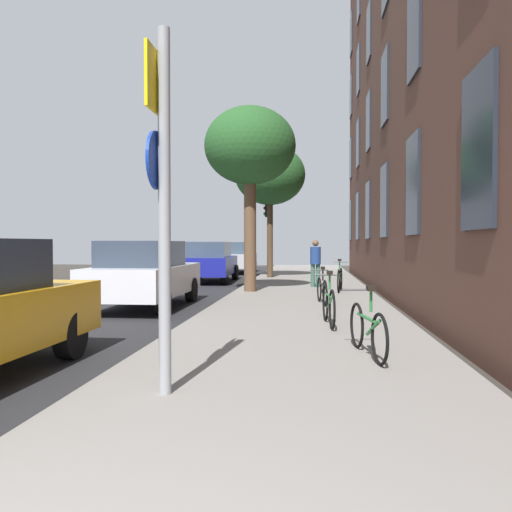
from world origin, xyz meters
TOP-DOWN VIEW (x-y plane):
  - ground_plane at (-2.40, 15.00)m, footprint 41.80×41.80m
  - road_asphalt at (-4.50, 15.00)m, footprint 7.00×38.00m
  - sidewalk at (1.10, 15.00)m, footprint 4.20×38.00m
  - sign_post at (-0.10, 4.21)m, footprint 0.15×0.60m
  - traffic_light at (-0.51, 22.32)m, footprint 0.43×0.24m
  - tree_near at (-0.50, 14.88)m, footprint 2.76×2.76m
  - tree_far at (-0.40, 21.38)m, footprint 3.00×3.00m
  - bicycle_0 at (2.05, 6.10)m, footprint 0.46×1.65m
  - bicycle_1 at (1.64, 8.59)m, footprint 0.42×1.68m
  - bicycle_2 at (1.60, 11.84)m, footprint 0.42×1.56m
  - bicycle_3 at (2.20, 15.06)m, footprint 0.42×1.66m
  - pedestrian_0 at (1.49, 16.62)m, footprint 0.42×0.42m
  - car_1 at (-2.69, 11.53)m, footprint 1.87×4.22m
  - car_2 at (-2.69, 19.85)m, footprint 1.94×4.45m
  - car_3 at (-2.62, 26.23)m, footprint 1.88×4.42m

SIDE VIEW (x-z plane):
  - ground_plane at x=-2.40m, z-range 0.00..0.00m
  - road_asphalt at x=-4.50m, z-range 0.00..0.01m
  - sidewalk at x=1.10m, z-range 0.00..0.12m
  - bicycle_2 at x=1.60m, z-range 0.02..0.92m
  - bicycle_0 at x=2.05m, z-range 0.02..0.94m
  - bicycle_1 at x=1.64m, z-range 0.01..0.99m
  - bicycle_3 at x=2.20m, z-range 0.01..1.00m
  - car_1 at x=-2.69m, z-range 0.03..1.65m
  - car_2 at x=-2.69m, z-range 0.03..1.65m
  - car_3 at x=-2.62m, z-range 0.03..1.65m
  - pedestrian_0 at x=1.49m, z-range 0.23..1.79m
  - sign_post at x=-0.10m, z-range 0.38..3.89m
  - traffic_light at x=-0.51m, z-range 0.77..4.24m
  - tree_near at x=-0.50m, z-range 1.66..7.23m
  - tree_far at x=-0.40m, z-range 1.64..7.28m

